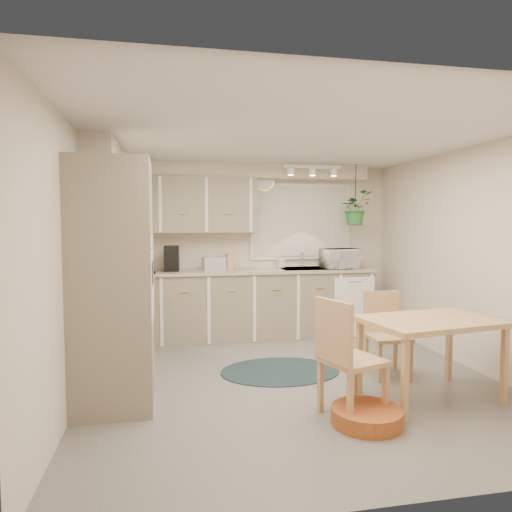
{
  "coord_description": "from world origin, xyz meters",
  "views": [
    {
      "loc": [
        -1.22,
        -4.33,
        1.56
      ],
      "look_at": [
        -0.27,
        0.55,
        1.22
      ],
      "focal_mm": 32.0,
      "sensor_mm": 36.0,
      "label": 1
    }
  ],
  "objects_px": {
    "dining_table": "(430,359)",
    "pet_bed": "(367,416)",
    "chair_left": "(353,357)",
    "chair_back": "(388,335)",
    "braided_rug": "(280,371)",
    "microwave": "(340,256)"
  },
  "relations": [
    {
      "from": "dining_table",
      "to": "pet_bed",
      "type": "relative_size",
      "value": 2.08
    },
    {
      "from": "dining_table",
      "to": "chair_left",
      "type": "relative_size",
      "value": 1.19
    },
    {
      "from": "chair_left",
      "to": "pet_bed",
      "type": "bearing_deg",
      "value": -5.66
    },
    {
      "from": "dining_table",
      "to": "chair_back",
      "type": "xyz_separation_m",
      "value": [
        -0.07,
        0.64,
        0.06
      ]
    },
    {
      "from": "dining_table",
      "to": "chair_back",
      "type": "bearing_deg",
      "value": 96.25
    },
    {
      "from": "chair_left",
      "to": "braided_rug",
      "type": "relative_size",
      "value": 0.76
    },
    {
      "from": "dining_table",
      "to": "chair_left",
      "type": "height_order",
      "value": "chair_left"
    },
    {
      "from": "chair_left",
      "to": "microwave",
      "type": "bearing_deg",
      "value": 142.8
    },
    {
      "from": "chair_back",
      "to": "braided_rug",
      "type": "height_order",
      "value": "chair_back"
    },
    {
      "from": "dining_table",
      "to": "chair_back",
      "type": "height_order",
      "value": "chair_back"
    },
    {
      "from": "chair_back",
      "to": "pet_bed",
      "type": "distance_m",
      "value": 1.3
    },
    {
      "from": "pet_bed",
      "to": "chair_left",
      "type": "bearing_deg",
      "value": 102.28
    },
    {
      "from": "dining_table",
      "to": "chair_back",
      "type": "relative_size",
      "value": 1.35
    },
    {
      "from": "braided_rug",
      "to": "microwave",
      "type": "xyz_separation_m",
      "value": [
        1.22,
        1.42,
        1.11
      ]
    },
    {
      "from": "chair_back",
      "to": "pet_bed",
      "type": "relative_size",
      "value": 1.54
    },
    {
      "from": "braided_rug",
      "to": "pet_bed",
      "type": "bearing_deg",
      "value": -75.73
    },
    {
      "from": "dining_table",
      "to": "braided_rug",
      "type": "relative_size",
      "value": 0.9
    },
    {
      "from": "dining_table",
      "to": "microwave",
      "type": "distance_m",
      "value": 2.53
    },
    {
      "from": "dining_table",
      "to": "braided_rug",
      "type": "bearing_deg",
      "value": 138.75
    },
    {
      "from": "chair_left",
      "to": "chair_back",
      "type": "distance_m",
      "value": 1.13
    },
    {
      "from": "chair_back",
      "to": "braided_rug",
      "type": "xyz_separation_m",
      "value": [
        -1.06,
        0.35,
        -0.42
      ]
    },
    {
      "from": "chair_back",
      "to": "pet_bed",
      "type": "bearing_deg",
      "value": 57.27
    }
  ]
}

